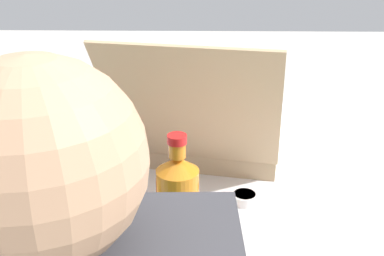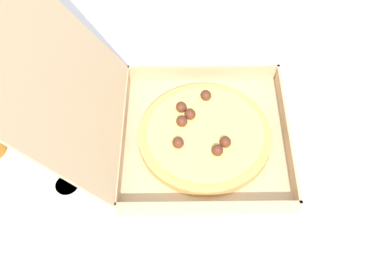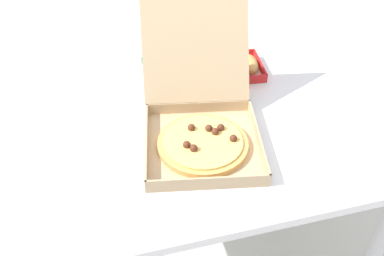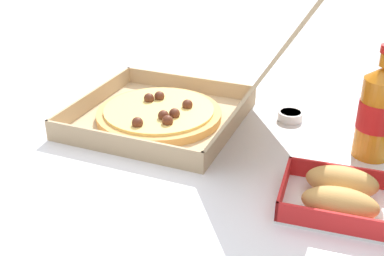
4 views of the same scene
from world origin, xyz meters
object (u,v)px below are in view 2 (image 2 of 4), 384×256
Objects in this scene: pizza_box_open at (179,126)px; bread_side_box at (23,69)px; paper_menu at (129,5)px; dipping_sauce_cup at (68,187)px.

bread_side_box is at bearing 52.43° from pizza_box_open.
paper_menu is at bearing -52.31° from bread_side_box.
pizza_box_open reaches higher than paper_menu.
bread_side_box is (0.25, 0.32, -0.03)m from pizza_box_open.
paper_menu is at bearing 6.65° from pizza_box_open.
bread_side_box is 0.34m from paper_menu.
dipping_sauce_cup is (-0.53, 0.18, 0.01)m from paper_menu.
dipping_sauce_cup is at bearing 150.48° from paper_menu.
paper_menu is (0.46, 0.05, -0.05)m from pizza_box_open.
bread_side_box is 0.33m from dipping_sauce_cup.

